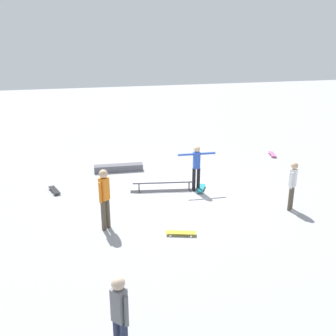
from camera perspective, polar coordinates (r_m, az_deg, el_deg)
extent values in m
plane|color=#9E9EA3|center=(13.35, 1.10, -3.09)|extent=(60.00, 60.00, 0.00)
cube|color=black|center=(13.14, -0.58, -3.43)|extent=(2.32, 0.66, 0.01)
cylinder|color=#47474C|center=(13.18, 3.16, -2.72)|extent=(0.04, 0.04, 0.30)
cylinder|color=#47474C|center=(13.06, -4.36, -2.95)|extent=(0.04, 0.04, 0.30)
cylinder|color=#47474C|center=(13.04, -0.58, -2.23)|extent=(2.13, 0.45, 0.05)
cube|color=#595960|center=(15.17, -7.41, 0.01)|extent=(1.93, 0.53, 0.26)
cylinder|color=black|center=(13.07, 3.89, -1.73)|extent=(0.13, 0.13, 0.81)
cylinder|color=black|center=(13.11, 4.57, -1.68)|extent=(0.13, 0.13, 0.81)
cube|color=#2D51B7|center=(12.86, 4.30, 1.18)|extent=(0.22, 0.20, 0.57)
sphere|color=tan|center=(12.75, 4.35, 2.88)|extent=(0.22, 0.22, 0.22)
cylinder|color=#2D51B7|center=(12.70, 2.70, 2.02)|extent=(0.54, 0.11, 0.07)
cylinder|color=#2D51B7|center=(12.90, 5.93, 2.20)|extent=(0.54, 0.11, 0.07)
cube|color=teal|center=(13.23, 4.96, -3.00)|extent=(0.56, 0.80, 0.02)
cylinder|color=white|center=(13.51, 4.64, -2.75)|extent=(0.05, 0.06, 0.05)
cylinder|color=white|center=(13.49, 5.61, -2.83)|extent=(0.05, 0.06, 0.05)
cylinder|color=white|center=(13.01, 4.28, -3.61)|extent=(0.05, 0.06, 0.05)
cylinder|color=white|center=(12.98, 5.28, -3.70)|extent=(0.05, 0.06, 0.05)
cube|color=slate|center=(6.28, -7.32, -19.65)|extent=(0.28, 0.28, 0.57)
sphere|color=beige|center=(6.05, -7.48, -16.72)|extent=(0.22, 0.22, 0.22)
cylinder|color=slate|center=(6.39, -8.31, -19.52)|extent=(0.10, 0.10, 0.54)
cylinder|color=slate|center=(6.24, -6.26, -20.51)|extent=(0.10, 0.10, 0.54)
cylinder|color=brown|center=(12.27, 18.02, -4.15)|extent=(0.16, 0.16, 0.77)
cylinder|color=brown|center=(12.14, 17.81, -4.39)|extent=(0.16, 0.16, 0.77)
cube|color=white|center=(11.97, 18.23, -1.38)|extent=(0.27, 0.26, 0.54)
sphere|color=tan|center=(11.86, 18.41, 0.33)|extent=(0.21, 0.21, 0.21)
cylinder|color=white|center=(12.11, 18.39, -1.41)|extent=(0.10, 0.10, 0.51)
cylinder|color=white|center=(11.87, 18.01, -1.79)|extent=(0.10, 0.10, 0.51)
cylinder|color=brown|center=(10.67, -9.01, -6.66)|extent=(0.18, 0.18, 0.87)
cylinder|color=brown|center=(10.55, -9.63, -6.99)|extent=(0.18, 0.18, 0.87)
cube|color=orange|center=(10.31, -9.53, -3.10)|extent=(0.30, 0.30, 0.62)
sphere|color=tan|center=(10.16, -9.66, -0.87)|extent=(0.24, 0.24, 0.24)
cylinder|color=orange|center=(10.44, -8.95, -3.13)|extent=(0.11, 0.11, 0.58)
cylinder|color=orange|center=(10.23, -10.09, -3.65)|extent=(0.11, 0.11, 0.58)
cube|color=black|center=(13.60, -16.65, -3.14)|extent=(0.42, 0.82, 0.02)
cylinder|color=white|center=(13.84, -17.40, -3.07)|extent=(0.04, 0.06, 0.05)
cylinder|color=white|center=(13.89, -16.48, -2.90)|extent=(0.04, 0.06, 0.05)
cylinder|color=white|center=(13.34, -16.78, -3.82)|extent=(0.04, 0.06, 0.05)
cylinder|color=white|center=(13.40, -15.83, -3.64)|extent=(0.04, 0.06, 0.05)
cube|color=yellow|center=(10.30, 1.95, -9.60)|extent=(0.82, 0.45, 0.02)
cylinder|color=white|center=(10.24, 0.38, -10.13)|extent=(0.06, 0.05, 0.05)
cylinder|color=white|center=(10.44, 0.45, -9.52)|extent=(0.06, 0.05, 0.05)
cylinder|color=white|center=(10.23, 3.47, -10.20)|extent=(0.06, 0.05, 0.05)
cylinder|color=white|center=(10.43, 3.48, -9.59)|extent=(0.06, 0.05, 0.05)
cube|color=#E05993|center=(17.70, 15.34, 2.05)|extent=(0.42, 0.82, 0.02)
cylinder|color=white|center=(17.94, 14.77, 2.15)|extent=(0.04, 0.06, 0.05)
cylinder|color=white|center=(17.99, 15.48, 2.14)|extent=(0.04, 0.06, 0.05)
cylinder|color=white|center=(17.43, 15.17, 1.63)|extent=(0.04, 0.06, 0.05)
cylinder|color=white|center=(17.49, 15.90, 1.62)|extent=(0.04, 0.06, 0.05)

